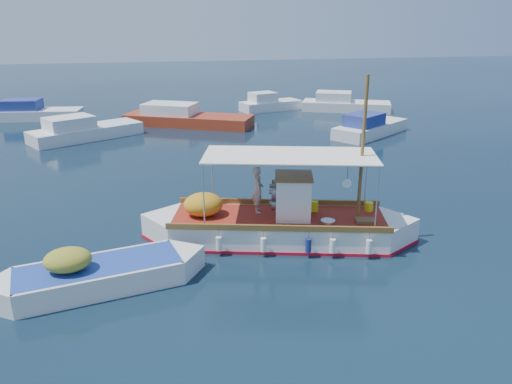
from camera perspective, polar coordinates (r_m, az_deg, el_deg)
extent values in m
plane|color=black|center=(18.73, 3.02, -4.83)|extent=(160.00, 160.00, 0.00)
cube|color=white|center=(18.14, 2.58, -4.44)|extent=(7.91, 4.33, 1.10)
cube|color=white|center=(18.51, -9.17, -4.18)|extent=(2.43, 2.43, 1.10)
cube|color=white|center=(18.53, 14.33, -4.52)|extent=(2.43, 2.43, 1.10)
cube|color=#AB1022|center=(18.27, 2.57, -5.39)|extent=(8.03, 4.43, 0.18)
cube|color=maroon|center=(17.93, 2.61, -2.89)|extent=(7.86, 4.13, 0.06)
cube|color=brown|center=(19.06, 2.63, -1.12)|extent=(7.40, 2.02, 0.20)
cube|color=brown|center=(16.72, 2.60, -4.14)|extent=(7.40, 2.02, 0.20)
cube|color=white|center=(17.66, 4.28, -0.59)|extent=(1.49, 1.57, 1.50)
cube|color=brown|center=(17.41, 4.34, 1.83)|extent=(1.62, 1.69, 0.06)
cylinder|color=slate|center=(17.25, 2.16, 0.02)|extent=(0.34, 0.54, 0.50)
cylinder|color=slate|center=(17.86, 2.18, 0.70)|extent=(0.34, 0.54, 0.50)
cylinder|color=slate|center=(17.74, 2.15, -1.32)|extent=(0.34, 0.54, 0.50)
cylinder|color=brown|center=(17.37, 12.07, 4.76)|extent=(0.15, 0.15, 5.02)
cylinder|color=brown|center=(17.36, 9.37, 3.55)|extent=(1.77, 0.53, 0.08)
cylinder|color=silver|center=(18.74, -5.02, 1.78)|extent=(0.05, 0.05, 2.26)
cylinder|color=silver|center=(16.67, -6.00, -0.50)|extent=(0.05, 0.05, 2.26)
cylinder|color=silver|center=(18.86, 12.48, 1.51)|extent=(0.05, 0.05, 2.26)
cylinder|color=silver|center=(16.81, 13.67, -0.79)|extent=(0.05, 0.05, 2.26)
cube|color=silver|center=(17.20, 3.90, 4.20)|extent=(6.34, 3.82, 0.04)
ellipsoid|color=#C88E1D|center=(17.96, -6.04, -1.42)|extent=(1.66, 1.51, 0.84)
cube|color=yellow|center=(18.41, 6.69, -1.66)|extent=(0.29, 0.24, 0.40)
cylinder|color=yellow|center=(18.82, 12.76, -1.65)|extent=(0.37, 0.37, 0.34)
cube|color=brown|center=(17.79, 12.36, -3.24)|extent=(0.74, 0.60, 0.12)
cylinder|color=#B2B2B2|center=(17.48, 8.22, -3.39)|extent=(0.61, 0.61, 0.12)
cylinder|color=white|center=(16.52, 10.36, 0.97)|extent=(0.30, 0.11, 0.30)
cylinder|color=white|center=(16.93, -4.27, -5.91)|extent=(0.24, 0.24, 0.48)
cylinder|color=navy|center=(16.85, 6.01, -6.09)|extent=(0.24, 0.24, 0.48)
cylinder|color=white|center=(17.09, 12.77, -6.11)|extent=(0.24, 0.24, 0.48)
imported|color=#B5A996|center=(18.05, 0.21, 0.30)|extent=(0.48, 0.67, 1.72)
cube|color=white|center=(15.85, -17.39, -9.45)|extent=(5.02, 2.79, 0.93)
cube|color=white|center=(15.87, -26.01, -10.60)|extent=(1.81, 1.81, 0.93)
cube|color=white|center=(16.19, -9.01, -8.12)|extent=(1.81, 1.81, 0.93)
cube|color=#213F9A|center=(15.65, -17.55, -8.02)|extent=(4.97, 2.59, 0.05)
ellipsoid|color=#9B962C|center=(15.46, -20.73, -7.26)|extent=(1.56, 1.37, 0.68)
cube|color=silver|center=(35.44, -18.79, 6.29)|extent=(7.45, 5.74, 1.00)
cube|color=silver|center=(34.85, -20.57, 7.40)|extent=(3.53, 3.23, 0.80)
cube|color=maroon|center=(38.14, -7.73, 8.00)|extent=(9.81, 6.70, 1.00)
cube|color=silver|center=(38.53, -9.80, 9.37)|extent=(4.48, 3.81, 0.80)
cube|color=silver|center=(35.55, 12.95, 6.87)|extent=(6.54, 5.56, 1.00)
cube|color=navy|center=(34.55, 12.24, 8.10)|extent=(3.19, 3.03, 0.80)
cube|color=silver|center=(44.68, 10.25, 9.51)|extent=(7.85, 5.30, 1.00)
cube|color=silver|center=(44.57, 8.87, 10.74)|extent=(3.60, 3.20, 0.80)
cube|color=silver|center=(43.70, -23.74, 7.99)|extent=(7.07, 3.12, 1.00)
cube|color=navy|center=(43.90, -25.18, 9.04)|extent=(2.95, 2.28, 0.80)
cube|color=silver|center=(44.23, 1.69, 9.71)|extent=(5.64, 3.40, 1.00)
cube|color=silver|center=(43.71, 0.79, 10.80)|extent=(2.51, 2.22, 0.80)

